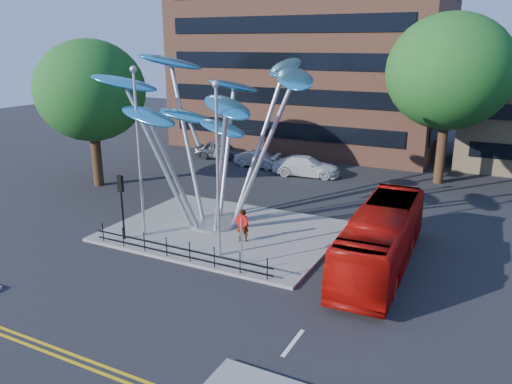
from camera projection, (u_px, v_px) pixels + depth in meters
The scene contains 17 objects.
ground at pixel (175, 280), 21.89m from camera, with size 120.00×120.00×0.00m, color black.
traffic_island at pixel (224, 231), 27.42m from camera, with size 12.00×9.00×0.15m, color slate.
double_yellow_near at pixel (69, 353), 16.78m from camera, with size 40.00×0.12×0.01m, color gold.
double_yellow_far at pixel (62, 358), 16.52m from camera, with size 40.00×0.12×0.01m, color gold.
tree_right at pixel (450, 72), 34.84m from camera, with size 8.80×8.80×12.11m.
tree_left at pixel (91, 91), 34.57m from camera, with size 7.60×7.60×10.32m.
leaf_sculpture at pixel (211, 104), 26.51m from camera, with size 12.72×9.54×9.51m.
street_lamp_left at pixel (138, 138), 25.30m from camera, with size 0.36×0.36×8.80m.
street_lamp_right at pixel (217, 155), 22.76m from camera, with size 0.36×0.36×8.30m.
traffic_light_island at pixel (121, 194), 25.45m from camera, with size 0.28×0.18×3.42m.
no_entry_sign_island at pixel (242, 231), 22.64m from camera, with size 0.60×0.10×2.45m.
pedestrian_railing_front at pixel (178, 251), 23.62m from camera, with size 10.00×0.06×1.00m.
red_bus at pixel (381, 238), 22.82m from camera, with size 2.42×10.34×2.88m, color #A30C07.
pedestrian at pixel (243, 225), 25.58m from camera, with size 0.64×0.42×1.75m, color gray.
parked_car_left at pixel (221, 150), 44.60m from camera, with size 1.88×4.68×1.59m, color #45484E.
parked_car_mid at pixel (259, 159), 41.49m from camera, with size 1.44×4.12×1.36m, color #929499.
parked_car_right at pixel (306, 166), 38.89m from camera, with size 2.14×5.26×1.53m, color silver.
Camera 1 is at (12.22, -16.04, 10.03)m, focal length 35.00 mm.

